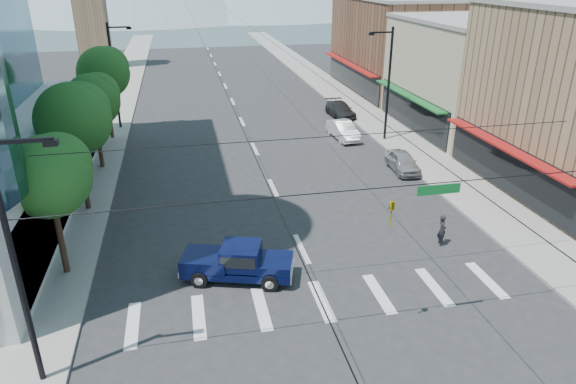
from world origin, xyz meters
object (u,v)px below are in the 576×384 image
object	(u,v)px
parked_car_mid	(343,130)
parked_car_far	(340,110)
parked_car_near	(403,162)
pedestrian	(442,230)
pickup_truck	(237,261)

from	to	relation	value
parked_car_mid	parked_car_far	size ratio (longest dim) A/B	0.93
parked_car_mid	parked_car_far	world-z (taller)	parked_car_mid
parked_car_near	parked_car_mid	world-z (taller)	parked_car_mid
pedestrian	parked_car_near	xyz separation A→B (m)	(2.31, 10.19, -0.15)
parked_car_near	pedestrian	bearing A→B (deg)	-99.68
pickup_truck	parked_car_far	distance (m)	28.81
pedestrian	parked_car_far	bearing A→B (deg)	3.25
parked_car_near	pickup_truck	bearing A→B (deg)	-135.96
parked_car_near	parked_car_far	xyz separation A→B (m)	(0.00, 14.57, 0.01)
parked_car_near	parked_car_far	size ratio (longest dim) A/B	0.84
pickup_truck	parked_car_far	xyz separation A→B (m)	(12.90, 25.76, -0.21)
pedestrian	parked_car_mid	world-z (taller)	pedestrian
pickup_truck	parked_car_mid	xyz separation A→B (m)	(11.10, 19.17, -0.17)
pedestrian	parked_car_near	size ratio (longest dim) A/B	0.42
parked_car_far	pickup_truck	bearing A→B (deg)	-118.56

